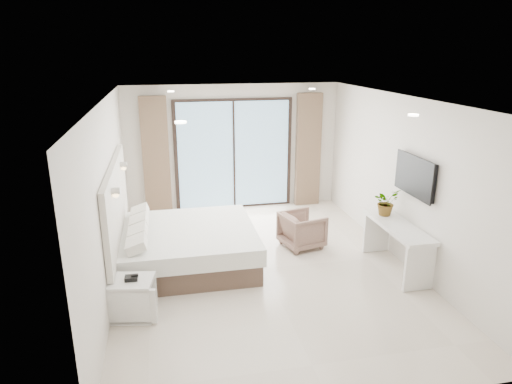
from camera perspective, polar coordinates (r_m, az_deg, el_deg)
ground at (r=7.48m, az=1.09°, el=-9.52°), size 6.20×6.20×0.00m
room_shell at (r=7.62m, az=-1.61°, el=3.69°), size 4.62×6.22×2.72m
bed at (r=7.58m, az=-8.69°, el=-6.69°), size 2.18×2.08×0.75m
nightstand at (r=6.36m, az=-15.31°, el=-12.68°), size 0.66×0.58×0.53m
phone at (r=6.21m, az=-15.33°, el=-10.34°), size 0.17×0.13×0.05m
console_desk at (r=7.56m, az=17.22°, el=-5.40°), size 0.48×1.54×0.77m
plant at (r=7.80m, az=15.91°, el=-1.55°), size 0.53×0.56×0.35m
armchair at (r=8.17m, az=5.79°, el=-4.54°), size 0.77×0.81×0.69m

